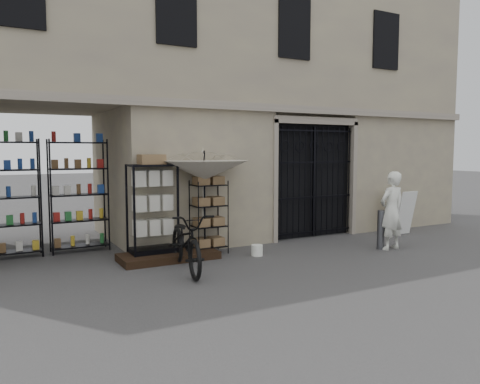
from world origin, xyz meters
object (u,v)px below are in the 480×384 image
easel_sign (401,212)px  display_cabinet (152,213)px  shopkeeper (390,249)px  wire_rack (209,218)px  white_bucket (257,250)px  market_umbrella (204,165)px  steel_bollard (381,230)px  bicycle (187,271)px

easel_sign → display_cabinet: bearing=176.6°
display_cabinet → shopkeeper: size_ratio=1.11×
wire_rack → white_bucket: (0.79, -0.74, -0.67)m
wire_rack → market_umbrella: bearing=-145.1°
shopkeeper → display_cabinet: bearing=-23.4°
wire_rack → steel_bollard: wire_rack is taller
white_bucket → shopkeeper: white_bucket is taller
market_umbrella → wire_rack: bearing=37.1°
display_cabinet → easel_sign: display_cabinet is taller
wire_rack → shopkeeper: size_ratio=0.90×
wire_rack → bicycle: (-1.01, -1.19, -0.78)m
market_umbrella → shopkeeper: size_ratio=1.52×
wire_rack → white_bucket: size_ratio=6.55×
display_cabinet → market_umbrella: size_ratio=0.73×
wire_rack → easel_sign: wire_rack is taller
market_umbrella → easel_sign: bearing=-2.7°
white_bucket → market_umbrella: bearing=146.2°
steel_bollard → shopkeeper: bearing=-33.5°
market_umbrella → shopkeeper: 4.66m
bicycle → shopkeeper: 4.84m
display_cabinet → bicycle: size_ratio=0.92×
shopkeeper → steel_bollard: bearing=-39.1°
bicycle → shopkeeper: size_ratio=1.20×
white_bucket → steel_bollard: 2.95m
bicycle → steel_bollard: bicycle is taller
steel_bollard → market_umbrella: bearing=159.6°
bicycle → steel_bollard: bearing=4.7°
wire_rack → bicycle: 1.75m
wire_rack → easel_sign: (5.49, -0.37, -0.18)m
white_bucket → shopkeeper: size_ratio=0.14×
market_umbrella → easel_sign: (5.63, -0.26, -1.34)m
wire_rack → shopkeeper: wire_rack is taller
display_cabinet → easel_sign: 6.78m
display_cabinet → market_umbrella: (1.13, -0.11, 0.98)m
market_umbrella → white_bucket: market_umbrella is taller
steel_bollard → shopkeeper: size_ratio=0.50×
wire_rack → steel_bollard: (3.62, -1.51, -0.34)m
steel_bollard → easel_sign: (1.87, 1.14, 0.15)m
market_umbrella → white_bucket: (0.94, -0.63, -1.83)m
market_umbrella → shopkeeper: market_umbrella is taller
easel_sign → bicycle: bearing=-173.1°
wire_rack → steel_bollard: size_ratio=1.79×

